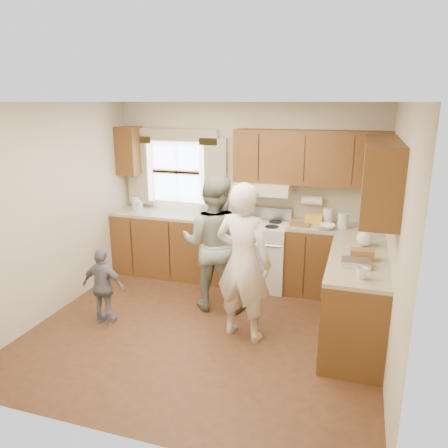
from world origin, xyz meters
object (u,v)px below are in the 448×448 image
(woman_right, at_px, (214,243))
(child, at_px, (104,287))
(woman_left, at_px, (243,263))
(stove, at_px, (260,253))

(woman_right, bearing_deg, child, 32.32)
(child, bearing_deg, woman_left, -173.09)
(woman_left, height_order, child, woman_left)
(stove, distance_m, woman_right, 1.00)
(stove, relative_size, woman_right, 0.64)
(woman_left, relative_size, child, 1.89)
(woman_left, relative_size, woman_right, 1.03)
(stove, height_order, woman_right, woman_right)
(stove, height_order, woman_left, woman_left)
(woman_right, bearing_deg, woman_left, 127.82)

